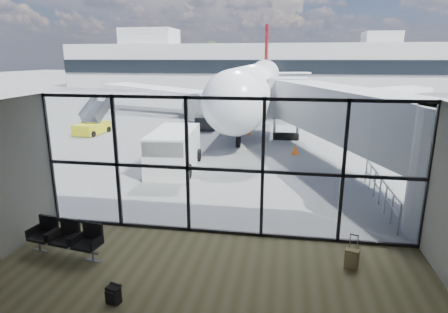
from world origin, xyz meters
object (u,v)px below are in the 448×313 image
(seating_row, at_px, (67,236))
(mobile_stairs, at_px, (92,126))
(service_van, at_px, (173,150))
(belt_loader, at_px, (205,120))
(suitcase, at_px, (352,259))
(backpack, at_px, (113,295))
(airliner, at_px, (257,84))

(seating_row, xyz_separation_m, mobile_stairs, (-8.27, 16.87, -0.02))
(service_van, relative_size, belt_loader, 1.11)
(suitcase, distance_m, service_van, 11.25)
(seating_row, relative_size, backpack, 4.86)
(service_van, bearing_deg, backpack, -84.93)
(airliner, bearing_deg, service_van, -97.52)
(suitcase, bearing_deg, mobile_stairs, 153.86)
(service_van, bearing_deg, belt_loader, 90.09)
(backpack, xyz_separation_m, airliner, (0.83, 31.10, 2.80))
(mobile_stairs, bearing_deg, airliner, 53.83)
(service_van, bearing_deg, suitcase, -52.03)
(seating_row, xyz_separation_m, backpack, (2.35, -1.97, -0.34))
(service_van, bearing_deg, airliner, 78.30)
(airliner, relative_size, service_van, 8.05)
(service_van, bearing_deg, seating_row, -97.94)
(seating_row, bearing_deg, airliner, 92.83)
(backpack, xyz_separation_m, service_van, (-1.79, 10.80, 0.81))
(seating_row, relative_size, mobile_stairs, 0.68)
(belt_loader, bearing_deg, backpack, -93.10)
(suitcase, xyz_separation_m, mobile_stairs, (-16.38, 16.35, 0.26))
(service_van, height_order, mobile_stairs, mobile_stairs)
(seating_row, relative_size, airliner, 0.06)
(suitcase, height_order, belt_loader, belt_loader)
(backpack, distance_m, airliner, 31.24)
(suitcase, bearing_deg, airliner, 118.58)
(suitcase, relative_size, service_van, 0.20)
(service_van, distance_m, mobile_stairs, 11.95)
(backpack, bearing_deg, service_van, 114.13)
(seating_row, distance_m, suitcase, 8.13)
(seating_row, distance_m, service_van, 8.86)
(backpack, bearing_deg, suitcase, 38.16)
(seating_row, bearing_deg, belt_loader, 100.06)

